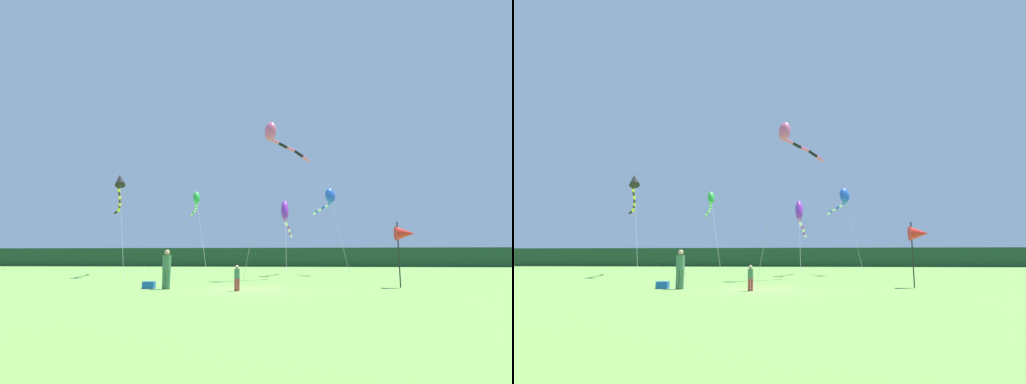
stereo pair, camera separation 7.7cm
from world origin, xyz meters
TOP-DOWN VIEW (x-y plane):
  - ground_plane at (0.00, 0.00)m, footprint 120.00×120.00m
  - distant_treeline at (0.00, 45.00)m, footprint 108.00×3.36m
  - person_adult at (-3.57, -0.21)m, footprint 0.39×0.39m
  - person_child at (-0.22, -0.94)m, footprint 0.24×0.24m
  - cooler_box at (-4.45, 0.01)m, footprint 0.53×0.37m
  - banner_flag_pole at (7.66, 1.70)m, footprint 0.90×0.70m
  - kite_purple at (1.73, 13.34)m, footprint 0.90×8.86m
  - kite_green at (-6.33, 16.47)m, footprint 3.46×8.08m
  - kite_black at (-11.06, 10.98)m, footprint 5.34×9.71m
  - kite_blue at (5.30, 14.39)m, footprint 2.35×5.20m
  - kite_rainbow at (1.09, 7.49)m, footprint 4.26×5.10m

SIDE VIEW (x-z plane):
  - ground_plane at x=0.00m, z-range 0.00..0.00m
  - cooler_box at x=-4.45m, z-range 0.00..0.33m
  - person_child at x=-0.22m, z-range 0.06..1.16m
  - person_adult at x=-3.57m, z-range 0.10..1.88m
  - distant_treeline at x=0.00m, z-range 0.00..2.88m
  - banner_flag_pole at x=7.66m, z-range 0.98..4.13m
  - kite_purple at x=1.73m, z-range 1.84..7.91m
  - kite_blue at x=5.30m, z-range 2.72..9.84m
  - kite_green at x=-6.33m, z-range 2.78..10.14m
  - kite_black at x=-11.06m, z-range 2.92..10.74m
  - kite_rainbow at x=1.09m, z-range 4.35..14.80m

